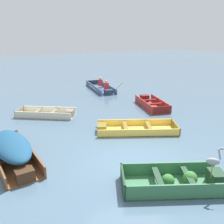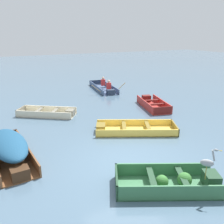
{
  "view_description": "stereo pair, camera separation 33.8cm",
  "coord_description": "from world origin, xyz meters",
  "px_view_note": "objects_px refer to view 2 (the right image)",
  "views": [
    {
      "loc": [
        -4.0,
        -5.66,
        3.86
      ],
      "look_at": [
        1.34,
        3.92,
        0.35
      ],
      "focal_mm": 40.0,
      "sensor_mm": 36.0,
      "label": 1
    },
    {
      "loc": [
        -3.7,
        -5.82,
        3.86
      ],
      "look_at": [
        1.34,
        3.92,
        0.35
      ],
      "focal_mm": 40.0,
      "sensor_mm": 36.0,
      "label": 2
    }
  ],
  "objects_px": {
    "skiff_yellow_mid_moored": "(132,129)",
    "rowboat_slate_blue_with_crew": "(104,88)",
    "heron_on_dinghy": "(208,162)",
    "dinghy_green_foreground": "(173,182)",
    "skiff_cream_near_moored": "(49,113)",
    "skiff_red_outer_moored": "(152,104)",
    "skiff_wooden_brown_far_moored": "(10,147)"
  },
  "relations": [
    {
      "from": "dinghy_green_foreground",
      "to": "rowboat_slate_blue_with_crew",
      "type": "height_order",
      "value": "rowboat_slate_blue_with_crew"
    },
    {
      "from": "dinghy_green_foreground",
      "to": "skiff_red_outer_moored",
      "type": "relative_size",
      "value": 1.03
    },
    {
      "from": "skiff_cream_near_moored",
      "to": "skiff_red_outer_moored",
      "type": "height_order",
      "value": "skiff_red_outer_moored"
    },
    {
      "from": "dinghy_green_foreground",
      "to": "skiff_cream_near_moored",
      "type": "height_order",
      "value": "dinghy_green_foreground"
    },
    {
      "from": "skiff_cream_near_moored",
      "to": "skiff_yellow_mid_moored",
      "type": "height_order",
      "value": "skiff_cream_near_moored"
    },
    {
      "from": "skiff_yellow_mid_moored",
      "to": "rowboat_slate_blue_with_crew",
      "type": "xyz_separation_m",
      "value": [
        2.29,
        7.45,
        0.07
      ]
    },
    {
      "from": "skiff_yellow_mid_moored",
      "to": "skiff_wooden_brown_far_moored",
      "type": "relative_size",
      "value": 1.04
    },
    {
      "from": "skiff_wooden_brown_far_moored",
      "to": "rowboat_slate_blue_with_crew",
      "type": "xyz_separation_m",
      "value": [
        6.97,
        7.65,
        -0.26
      ]
    },
    {
      "from": "skiff_cream_near_moored",
      "to": "rowboat_slate_blue_with_crew",
      "type": "height_order",
      "value": "rowboat_slate_blue_with_crew"
    },
    {
      "from": "dinghy_green_foreground",
      "to": "skiff_wooden_brown_far_moored",
      "type": "relative_size",
      "value": 0.87
    },
    {
      "from": "skiff_yellow_mid_moored",
      "to": "heron_on_dinghy",
      "type": "distance_m",
      "value": 4.44
    },
    {
      "from": "skiff_cream_near_moored",
      "to": "skiff_red_outer_moored",
      "type": "distance_m",
      "value": 5.44
    },
    {
      "from": "skiff_red_outer_moored",
      "to": "heron_on_dinghy",
      "type": "distance_m",
      "value": 7.69
    },
    {
      "from": "skiff_red_outer_moored",
      "to": "rowboat_slate_blue_with_crew",
      "type": "relative_size",
      "value": 0.71
    },
    {
      "from": "skiff_wooden_brown_far_moored",
      "to": "skiff_cream_near_moored",
      "type": "bearing_deg",
      "value": 60.31
    },
    {
      "from": "skiff_cream_near_moored",
      "to": "rowboat_slate_blue_with_crew",
      "type": "xyz_separation_m",
      "value": [
        4.79,
        3.83,
        0.05
      ]
    },
    {
      "from": "skiff_red_outer_moored",
      "to": "heron_on_dinghy",
      "type": "xyz_separation_m",
      "value": [
        -3.41,
        -6.85,
        0.74
      ]
    },
    {
      "from": "dinghy_green_foreground",
      "to": "skiff_wooden_brown_far_moored",
      "type": "distance_m",
      "value": 5.05
    },
    {
      "from": "dinghy_green_foreground",
      "to": "skiff_yellow_mid_moored",
      "type": "distance_m",
      "value": 3.94
    },
    {
      "from": "skiff_cream_near_moored",
      "to": "rowboat_slate_blue_with_crew",
      "type": "distance_m",
      "value": 6.14
    },
    {
      "from": "skiff_yellow_mid_moored",
      "to": "heron_on_dinghy",
      "type": "bearing_deg",
      "value": -97.62
    },
    {
      "from": "skiff_cream_near_moored",
      "to": "skiff_red_outer_moored",
      "type": "xyz_separation_m",
      "value": [
        5.33,
        -1.09,
        0.03
      ]
    },
    {
      "from": "rowboat_slate_blue_with_crew",
      "to": "heron_on_dinghy",
      "type": "bearing_deg",
      "value": -103.69
    },
    {
      "from": "skiff_cream_near_moored",
      "to": "rowboat_slate_blue_with_crew",
      "type": "bearing_deg",
      "value": 38.65
    },
    {
      "from": "rowboat_slate_blue_with_crew",
      "to": "heron_on_dinghy",
      "type": "xyz_separation_m",
      "value": [
        -2.87,
        -11.78,
        0.71
      ]
    },
    {
      "from": "skiff_cream_near_moored",
      "to": "skiff_wooden_brown_far_moored",
      "type": "height_order",
      "value": "skiff_wooden_brown_far_moored"
    },
    {
      "from": "skiff_yellow_mid_moored",
      "to": "rowboat_slate_blue_with_crew",
      "type": "relative_size",
      "value": 0.88
    },
    {
      "from": "skiff_wooden_brown_far_moored",
      "to": "skiff_red_outer_moored",
      "type": "xyz_separation_m",
      "value": [
        7.51,
        2.72,
        -0.28
      ]
    },
    {
      "from": "rowboat_slate_blue_with_crew",
      "to": "heron_on_dinghy",
      "type": "height_order",
      "value": "heron_on_dinghy"
    },
    {
      "from": "dinghy_green_foreground",
      "to": "skiff_cream_near_moored",
      "type": "xyz_separation_m",
      "value": [
        -1.38,
        7.4,
        -0.05
      ]
    },
    {
      "from": "skiff_red_outer_moored",
      "to": "heron_on_dinghy",
      "type": "height_order",
      "value": "heron_on_dinghy"
    },
    {
      "from": "heron_on_dinghy",
      "to": "rowboat_slate_blue_with_crew",
      "type": "bearing_deg",
      "value": 76.31
    }
  ]
}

